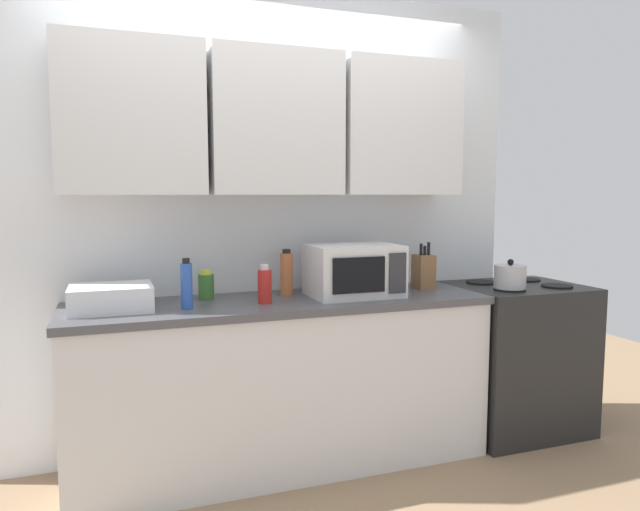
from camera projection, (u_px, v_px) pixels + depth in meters
name	position (u px, v px, depth m)	size (l,w,h in m)	color
wall_back_with_cabinets	(270.00, 172.00, 3.21)	(3.08, 0.38, 2.60)	white
counter_run	(283.00, 382.00, 3.11)	(2.21, 0.63, 0.90)	silver
stove_range	(515.00, 357.00, 3.59)	(0.76, 0.64, 0.91)	black
kettle	(510.00, 277.00, 3.35)	(0.18, 0.18, 0.17)	#B2B2B7
microwave	(354.00, 270.00, 3.16)	(0.48, 0.37, 0.28)	silver
dish_rack	(111.00, 298.00, 2.77)	(0.38, 0.30, 0.12)	silver
knife_block	(424.00, 271.00, 3.40)	(0.10, 0.12, 0.27)	brown
bottle_green_oil	(206.00, 286.00, 3.07)	(0.08, 0.08, 0.16)	#386B2D
bottle_red_sauce	(265.00, 286.00, 2.95)	(0.07, 0.07, 0.20)	red
bottle_blue_cleaner	(187.00, 285.00, 2.80)	(0.06, 0.06, 0.25)	#2D56B7
bottle_spice_jar	(287.00, 273.00, 3.18)	(0.07, 0.07, 0.25)	#BC6638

